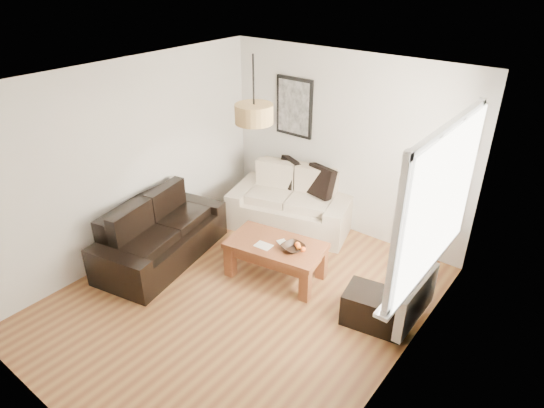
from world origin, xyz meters
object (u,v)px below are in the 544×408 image
Objects in this scene: sofa_leather at (161,232)px; ottoman at (376,309)px; loveseat_cream at (291,200)px; coffee_table at (276,260)px.

ottoman is (2.88, 0.61, -0.20)m from sofa_leather.
sofa_leather is at bearing -132.00° from loveseat_cream.
coffee_table is 1.41m from ottoman.
sofa_leather is 2.95m from ottoman.
sofa_leather is at bearing -157.28° from coffee_table.
coffee_table is at bearing 179.58° from ottoman.
ottoman is (1.41, -0.01, -0.05)m from coffee_table.
coffee_table is at bearing -78.35° from loveseat_cream.
ottoman is at bearing -89.78° from sofa_leather.
coffee_table is 1.75× the size of ottoman.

